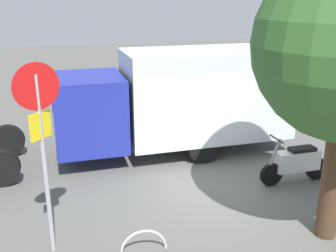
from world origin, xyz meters
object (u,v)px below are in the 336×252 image
Objects in this scene: box_truck_near at (174,98)px; motorcycle at (297,162)px; stop_sign at (41,131)px; bike_rack_hoop at (144,251)px.

motorcycle is (-2.17, 2.79, -1.09)m from box_truck_near.
stop_sign is at bearing 48.69° from box_truck_near.
stop_sign is at bearing -18.87° from bike_rack_hoop.
box_truck_near reaches higher than motorcycle.
bike_rack_hoop is (2.01, 4.31, -1.61)m from box_truck_near.
motorcycle is 2.13× the size of bike_rack_hoop.
stop_sign is 3.95× the size of bike_rack_hoop.
box_truck_near is 3.69m from motorcycle.
stop_sign reaches higher than motorcycle.
stop_sign is (3.54, 3.79, 0.63)m from box_truck_near.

